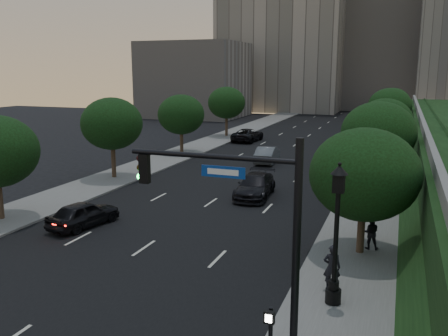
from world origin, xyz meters
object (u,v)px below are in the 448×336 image
at_px(sedan_near_right, 255,186).
at_px(sedan_mid_left, 267,155).
at_px(pedestrian_a, 332,267).
at_px(sedan_near_left, 84,214).
at_px(traffic_signal_mast, 261,245).
at_px(sedan_far_left, 248,135).
at_px(sedan_far_right, 341,147).
at_px(pedestrian_c, 358,199).
at_px(street_lamp, 336,241).
at_px(pedestrian_b, 371,232).

bearing_deg(sedan_near_right, sedan_mid_left, 97.08).
bearing_deg(sedan_near_right, pedestrian_a, -65.75).
bearing_deg(sedan_near_left, sedan_near_right, -115.32).
bearing_deg(traffic_signal_mast, sedan_near_left, 146.66).
bearing_deg(sedan_near_right, sedan_far_left, 104.39).
distance_m(sedan_far_right, pedestrian_a, 33.65).
bearing_deg(pedestrian_c, sedan_far_left, -93.47).
height_order(sedan_near_right, sedan_far_right, sedan_near_right).
distance_m(traffic_signal_mast, street_lamp, 4.51).
xyz_separation_m(sedan_far_right, pedestrian_c, (3.78, -22.60, 0.40)).
height_order(street_lamp, sedan_far_right, street_lamp).
distance_m(sedan_near_left, pedestrian_a, 14.94).
bearing_deg(pedestrian_b, pedestrian_a, 69.73).
height_order(sedan_near_right, pedestrian_c, pedestrian_c).
xyz_separation_m(sedan_near_left, sedan_mid_left, (4.78, 22.27, 0.05)).
distance_m(traffic_signal_mast, sedan_far_left, 46.09).
distance_m(sedan_near_left, sedan_far_right, 31.91).
bearing_deg(sedan_far_left, sedan_mid_left, 118.27).
relative_size(traffic_signal_mast, sedan_mid_left, 1.42).
distance_m(pedestrian_a, pedestrian_c, 10.85).
bearing_deg(sedan_far_right, sedan_mid_left, -147.36).
bearing_deg(sedan_far_right, pedestrian_b, -99.53).
xyz_separation_m(sedan_far_left, sedan_far_right, (12.18, -5.14, -0.10)).
bearing_deg(sedan_near_right, sedan_near_left, -131.46).
relative_size(street_lamp, sedan_near_right, 1.02).
bearing_deg(pedestrian_c, sedan_near_left, -6.47).
distance_m(street_lamp, pedestrian_b, 6.59).
distance_m(sedan_mid_left, sedan_near_right, 12.80).
distance_m(sedan_mid_left, pedestrian_c, 17.82).
xyz_separation_m(pedestrian_a, pedestrian_b, (1.16, 5.21, -0.10)).
bearing_deg(sedan_far_left, traffic_signal_mast, 111.04).
relative_size(pedestrian_a, pedestrian_b, 1.11).
distance_m(sedan_near_left, sedan_far_left, 35.18).
bearing_deg(sedan_far_left, pedestrian_b, 119.91).
distance_m(sedan_mid_left, sedan_far_right, 9.83).
bearing_deg(sedan_near_left, sedan_mid_left, -90.40).
height_order(sedan_mid_left, sedan_far_right, sedan_mid_left).
bearing_deg(sedan_far_left, street_lamp, 114.95).
bearing_deg(pedestrian_a, pedestrian_c, -101.99).
bearing_deg(sedan_far_left, pedestrian_c, 122.78).
xyz_separation_m(street_lamp, sedan_near_right, (-7.43, 14.26, -1.83)).
bearing_deg(traffic_signal_mast, street_lamp, 66.41).
xyz_separation_m(street_lamp, pedestrian_b, (0.93, 6.31, -1.64)).
height_order(sedan_near_right, pedestrian_b, pedestrian_b).
xyz_separation_m(street_lamp, pedestrian_c, (-0.15, 11.95, -1.52)).
xyz_separation_m(sedan_mid_left, sedan_far_left, (-6.11, 12.88, -0.00)).
height_order(traffic_signal_mast, sedan_mid_left, traffic_signal_mast).
bearing_deg(traffic_signal_mast, sedan_mid_left, 104.95).
distance_m(traffic_signal_mast, pedestrian_c, 16.25).
bearing_deg(sedan_mid_left, pedestrian_b, 113.57).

